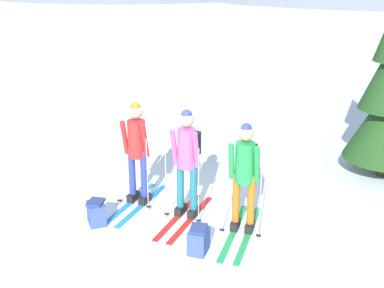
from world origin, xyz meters
The scene contains 6 objects.
ground_plane centered at (0.00, 0.00, 0.00)m, with size 400.00×400.00×0.00m, color white.
skier_in_red centered at (-0.78, 0.25, 0.94)m, with size 0.68×1.63×1.71m.
skier_in_pink centered at (0.09, -0.04, 0.98)m, with size 0.67×1.62×1.73m.
skier_in_green centered at (0.98, -0.35, 0.93)m, with size 0.61×1.72×1.67m.
backpack_on_snow_front centered at (-1.22, -0.54, 0.19)m, with size 0.37×0.40×0.38m.
backpack_on_snow_beside centered at (0.43, -1.05, 0.19)m, with size 0.28×0.35×0.38m.
Camera 1 is at (1.36, -6.92, 3.78)m, focal length 46.91 mm.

